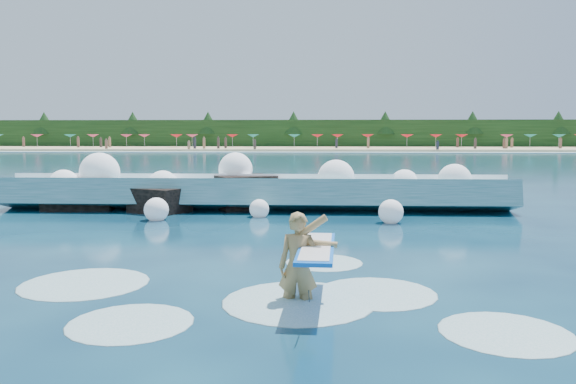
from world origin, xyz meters
The scene contains 11 objects.
ground centered at (0.00, 0.00, 0.00)m, with size 200.00×200.00×0.00m, color #07233B.
beach centered at (0.00, 78.00, 0.20)m, with size 140.00×20.00×0.40m, color tan.
wet_band centered at (0.00, 67.00, 0.04)m, with size 140.00×5.00×0.08m, color silver.
treeline centered at (0.00, 88.00, 2.50)m, with size 140.00×4.00×5.00m, color black.
breaking_wave centered at (0.08, 7.90, 0.52)m, with size 17.39×2.74×1.50m.
rock_cluster centered at (-3.42, 7.63, 0.43)m, with size 8.16×3.33×1.35m.
surfer_with_board centered at (1.97, -3.05, 0.63)m, with size 0.93×2.88×1.71m.
wave_spray centered at (-0.35, 7.69, 1.00)m, with size 14.48×4.70×2.02m.
surf_foam centered at (1.34, -2.78, 0.00)m, with size 8.55×5.61×0.12m.
beach_umbrellas centered at (-0.02, 80.57, 2.25)m, with size 110.18×6.76×0.50m.
beachgoers centered at (7.23, 73.46, 1.08)m, with size 101.69×12.12×1.94m.
Camera 1 is at (2.17, -11.56, 2.62)m, focal length 35.00 mm.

